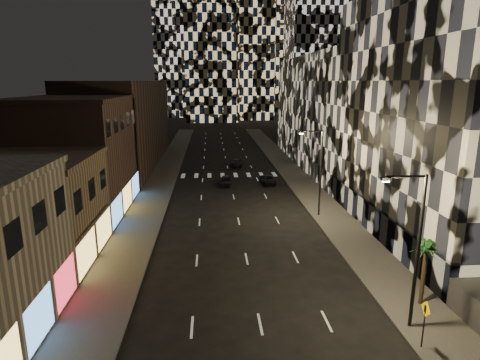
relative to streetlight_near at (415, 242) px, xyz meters
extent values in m
cube|color=#47443F|center=(-18.35, 40.00, -5.28)|extent=(4.00, 120.00, 0.15)
cube|color=#47443F|center=(1.65, 40.00, -5.28)|extent=(4.00, 120.00, 0.15)
cube|color=#4C4C47|center=(-16.25, 40.00, -5.28)|extent=(0.20, 120.00, 0.15)
cube|color=#4C4C47|center=(-0.45, 40.00, -5.28)|extent=(0.20, 120.00, 0.15)
cube|color=#786148|center=(-25.35, 11.00, -1.35)|extent=(10.00, 10.00, 8.00)
cube|color=#453027|center=(-25.35, 23.50, 0.65)|extent=(10.00, 15.00, 12.00)
cube|color=#453027|center=(-25.35, 50.00, 1.65)|extent=(10.00, 40.00, 14.00)
cube|color=#232326|center=(11.65, 14.50, 5.65)|extent=(16.00, 25.00, 22.00)
cube|color=#383838|center=(3.95, 14.50, -3.85)|extent=(0.60, 25.00, 3.00)
cube|color=#232326|center=(11.65, 47.00, 3.65)|extent=(16.00, 40.00, 18.00)
cylinder|color=black|center=(0.25, 0.00, -0.70)|extent=(0.20, 0.20, 9.00)
cylinder|color=black|center=(-0.85, 0.00, 3.70)|extent=(2.20, 0.14, 0.14)
cube|color=black|center=(-1.95, 0.00, 3.58)|extent=(0.50, 0.25, 0.18)
cube|color=#FFEAB2|center=(-1.95, 0.00, 3.46)|extent=(0.35, 0.18, 0.06)
cylinder|color=black|center=(0.25, 20.00, -0.70)|extent=(0.20, 0.20, 9.00)
cylinder|color=black|center=(-0.85, 20.00, 3.70)|extent=(2.20, 0.14, 0.14)
cube|color=black|center=(-1.95, 20.00, 3.58)|extent=(0.50, 0.25, 0.18)
cube|color=#FFEAB2|center=(-1.95, 20.00, 3.46)|extent=(0.35, 0.18, 0.06)
imported|color=black|center=(-9.13, 33.74, -4.69)|extent=(1.93, 4.02, 1.32)
imported|color=black|center=(-6.83, 46.79, -4.72)|extent=(2.04, 4.45, 1.26)
imported|color=black|center=(-3.16, 34.22, -4.79)|extent=(1.94, 4.10, 1.13)
cylinder|color=black|center=(-0.05, -1.90, -3.93)|extent=(0.08, 0.08, 2.54)
cube|color=#FFB100|center=(-0.05, -1.90, -2.96)|extent=(0.10, 0.89, 0.89)
cube|color=black|center=(-0.08, -1.90, -2.96)|extent=(0.03, 0.22, 0.41)
cylinder|color=#47331E|center=(2.09, 2.29, -3.36)|extent=(0.28, 0.28, 3.68)
sphere|color=#184419|center=(2.09, 2.29, -1.35)|extent=(0.80, 0.80, 0.80)
cone|color=#184419|center=(2.37, 2.36, -1.41)|extent=(1.62, 0.72, 0.97)
cone|color=#184419|center=(2.21, 2.55, -1.41)|extent=(0.93, 1.59, 0.97)
cone|color=#184419|center=(1.96, 2.54, -1.41)|extent=(1.03, 1.56, 0.97)
cone|color=#184419|center=(1.81, 2.34, -1.41)|extent=(1.63, 0.61, 0.97)
cone|color=#184419|center=(1.87, 2.10, -1.41)|extent=(1.42, 1.28, 0.97)
cone|color=#184419|center=(2.10, 2.00, -1.41)|extent=(0.38, 1.61, 0.97)
cone|color=#184419|center=(2.32, 2.12, -1.41)|extent=(1.47, 1.21, 0.97)
camera|label=1|loc=(-11.08, -19.77, 8.53)|focal=30.00mm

